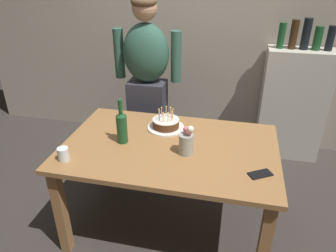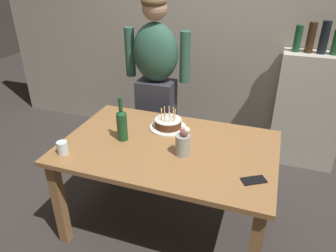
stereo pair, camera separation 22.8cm
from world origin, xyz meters
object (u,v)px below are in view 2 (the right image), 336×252
(birthday_cake, at_px, (168,124))
(water_glass_near, at_px, (63,148))
(cell_phone, at_px, (254,180))
(person_man_bearded, at_px, (156,86))
(flower_vase, at_px, (183,143))
(wine_bottle, at_px, (122,124))

(birthday_cake, xyz_separation_m, water_glass_near, (-0.55, -0.57, 0.01))
(water_glass_near, height_order, cell_phone, water_glass_near)
(person_man_bearded, bearing_deg, cell_phone, 135.63)
(flower_vase, bearing_deg, person_man_bearded, 121.56)
(water_glass_near, bearing_deg, cell_phone, 5.25)
(wine_bottle, relative_size, person_man_bearded, 0.20)
(cell_phone, distance_m, person_man_bearded, 1.39)
(water_glass_near, height_order, flower_vase, flower_vase)
(birthday_cake, distance_m, person_man_bearded, 0.60)
(wine_bottle, distance_m, cell_phone, 0.98)
(wine_bottle, height_order, person_man_bearded, person_man_bearded)
(water_glass_near, height_order, wine_bottle, wine_bottle)
(birthday_cake, bearing_deg, water_glass_near, -133.77)
(birthday_cake, bearing_deg, person_man_bearded, 119.99)
(birthday_cake, xyz_separation_m, flower_vase, (0.21, -0.32, 0.05))
(cell_phone, bearing_deg, water_glass_near, 153.91)
(birthday_cake, height_order, cell_phone, birthday_cake)
(birthday_cake, distance_m, cell_phone, 0.84)
(birthday_cake, distance_m, wine_bottle, 0.38)
(cell_phone, bearing_deg, flower_vase, 132.36)
(wine_bottle, xyz_separation_m, flower_vase, (0.47, -0.05, -0.04))
(birthday_cake, relative_size, water_glass_near, 3.23)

